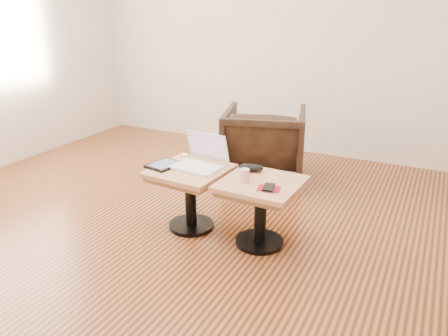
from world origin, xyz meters
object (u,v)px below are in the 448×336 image
at_px(laptop, 200,160).
at_px(striped_cup, 245,175).
at_px(side_table_right, 261,197).
at_px(side_table_left, 190,184).
at_px(armchair, 264,144).

distance_m(laptop, striped_cup, 0.41).
relative_size(side_table_right, laptop, 1.48).
xyz_separation_m(side_table_left, armchair, (0.10, 1.17, -0.01)).
bearing_deg(side_table_right, armchair, 113.03).
bearing_deg(side_table_right, side_table_left, -177.17).
bearing_deg(striped_cup, side_table_right, 23.13).
relative_size(side_table_left, armchair, 0.73).
distance_m(side_table_right, striped_cup, 0.19).
distance_m(side_table_right, laptop, 0.53).
distance_m(side_table_left, armchair, 1.18).
height_order(laptop, striped_cup, laptop).
bearing_deg(side_table_left, laptop, 62.96).
relative_size(side_table_left, striped_cup, 6.55).
height_order(side_table_left, striped_cup, striped_cup).
bearing_deg(laptop, side_table_right, -2.90).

